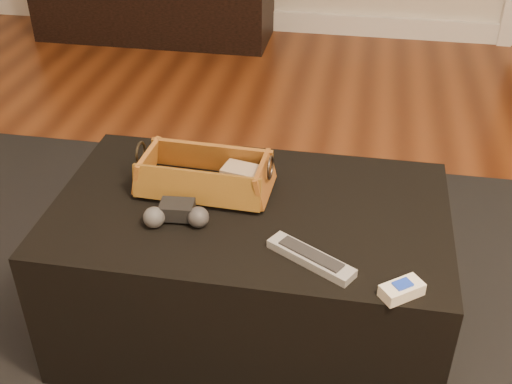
% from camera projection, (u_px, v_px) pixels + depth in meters
% --- Properties ---
extents(baseboard, '(5.00, 0.04, 0.12)m').
position_uv_depth(baseboard, '(358.00, 26.00, 3.85)').
color(baseboard, white).
rests_on(baseboard, floor).
extents(area_rug, '(2.60, 2.00, 0.01)m').
position_uv_depth(area_rug, '(247.00, 340.00, 1.82)').
color(area_rug, black).
rests_on(area_rug, floor).
extents(ottoman, '(1.00, 0.60, 0.42)m').
position_uv_depth(ottoman, '(250.00, 270.00, 1.74)').
color(ottoman, black).
rests_on(ottoman, area_rug).
extents(tv_remote, '(0.18, 0.05, 0.02)m').
position_uv_depth(tv_remote, '(198.00, 185.00, 1.67)').
color(tv_remote, black).
rests_on(tv_remote, wicker_basket).
extents(cloth_bundle, '(0.11, 0.08, 0.05)m').
position_uv_depth(cloth_bundle, '(242.00, 176.00, 1.67)').
color(cloth_bundle, tan).
rests_on(cloth_bundle, wicker_basket).
extents(wicker_basket, '(0.35, 0.20, 0.12)m').
position_uv_depth(wicker_basket, '(205.00, 177.00, 1.66)').
color(wicker_basket, '#8C5F1F').
rests_on(wicker_basket, ottoman).
extents(game_controller, '(0.17, 0.10, 0.05)m').
position_uv_depth(game_controller, '(177.00, 214.00, 1.55)').
color(game_controller, black).
rests_on(game_controller, ottoman).
extents(silver_remote, '(0.21, 0.15, 0.03)m').
position_uv_depth(silver_remote, '(311.00, 258.00, 1.44)').
color(silver_remote, '#A2A5A9').
rests_on(silver_remote, ottoman).
extents(cream_gadget, '(0.10, 0.09, 0.03)m').
position_uv_depth(cream_gadget, '(402.00, 290.00, 1.34)').
color(cream_gadget, silver).
rests_on(cream_gadget, ottoman).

